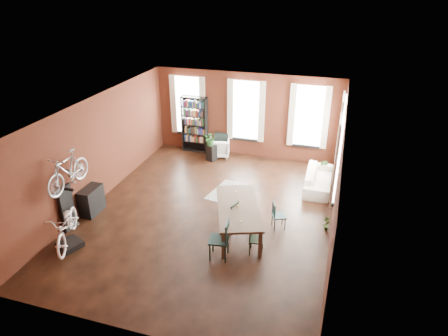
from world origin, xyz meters
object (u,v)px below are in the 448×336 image
at_px(dining_table, 238,219).
at_px(cream_sofa, 319,176).
at_px(dining_chair_b, 229,216).
at_px(dining_chair_d, 279,216).
at_px(white_armchair, 219,146).
at_px(bookshelf, 195,124).
at_px(bicycle_floor, 64,211).
at_px(dining_chair_c, 256,239).
at_px(console_table, 92,200).
at_px(plant_stand, 212,153).
at_px(dining_chair_a, 219,240).
at_px(bike_trainer, 70,244).

xyz_separation_m(dining_table, cream_sofa, (1.87, 3.23, 0.00)).
xyz_separation_m(dining_table, dining_chair_b, (-0.25, 0.02, 0.04)).
height_order(dining_chair_d, white_armchair, dining_chair_d).
height_order(dining_chair_b, cream_sofa, dining_chair_b).
relative_size(dining_chair_b, white_armchair, 1.15).
distance_m(dining_table, bookshelf, 5.85).
height_order(bookshelf, bicycle_floor, bookshelf).
bearing_deg(dining_chair_c, console_table, 78.58).
relative_size(dining_chair_c, bookshelf, 0.35).
bearing_deg(dining_chair_d, bookshelf, 19.47).
bearing_deg(bookshelf, white_armchair, -10.86).
height_order(dining_chair_b, plant_stand, dining_chair_b).
relative_size(dining_table, dining_chair_a, 2.31).
bearing_deg(dining_chair_d, cream_sofa, -40.96).
bearing_deg(console_table, bike_trainer, -76.48).
bearing_deg(plant_stand, cream_sofa, -14.01).
bearing_deg(dining_table, bookshelf, 102.12).
distance_m(bike_trainer, plant_stand, 6.41).
bearing_deg(dining_chair_c, dining_chair_d, -21.72).
bearing_deg(bicycle_floor, bike_trainer, -164.68).
relative_size(cream_sofa, plant_stand, 3.42).
bearing_deg(dining_chair_d, console_table, 74.95).
height_order(dining_table, bookshelf, bookshelf).
distance_m(dining_chair_a, dining_chair_b, 1.19).
xyz_separation_m(dining_chair_b, bookshelf, (-2.82, 4.91, 0.65)).
bearing_deg(console_table, dining_chair_a, -12.06).
distance_m(dining_table, plant_stand, 4.76).
bearing_deg(cream_sofa, bookshelf, 71.05).
relative_size(dining_chair_c, dining_chair_d, 1.00).
xyz_separation_m(bookshelf, plant_stand, (0.91, -0.69, -0.80)).
distance_m(dining_table, dining_chair_d, 1.15).
height_order(dining_table, dining_chair_b, dining_chair_b).
distance_m(console_table, plant_stand, 5.01).
xyz_separation_m(dining_table, plant_stand, (-2.17, 4.24, -0.10)).
relative_size(dining_chair_c, bike_trainer, 1.46).
bearing_deg(white_armchair, bicycle_floor, 59.97).
xyz_separation_m(dining_chair_d, plant_stand, (-3.19, 3.71, -0.09)).
bearing_deg(cream_sofa, bicycle_floor, 131.36).
relative_size(dining_table, white_armchair, 3.05).
bearing_deg(dining_chair_c, dining_chair_a, 111.23).
bearing_deg(bike_trainer, console_table, 103.52).
relative_size(dining_chair_c, plant_stand, 1.28).
distance_m(bookshelf, plant_stand, 1.39).
bearing_deg(dining_chair_d, dining_chair_c, 141.04).
bearing_deg(console_table, white_armchair, 64.88).
distance_m(dining_chair_c, bicycle_floor, 4.82).
bearing_deg(plant_stand, dining_chair_d, -49.32).
xyz_separation_m(dining_chair_b, dining_chair_d, (1.27, 0.51, -0.06)).
height_order(dining_chair_a, dining_chair_b, dining_chair_a).
distance_m(dining_chair_a, console_table, 4.29).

